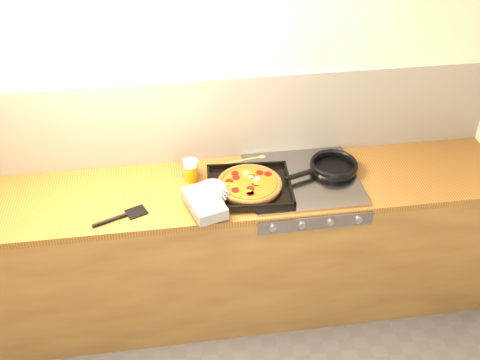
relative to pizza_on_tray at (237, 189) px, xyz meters
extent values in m
plane|color=#BDB2A0|center=(-0.07, 0.39, 0.30)|extent=(3.20, 0.00, 3.20)
cube|color=white|center=(-0.07, 0.38, 0.20)|extent=(3.20, 0.02, 0.50)
cube|color=olive|center=(-0.07, 0.09, -0.52)|extent=(3.20, 0.60, 0.86)
cube|color=brown|center=(-0.07, 0.09, -0.07)|extent=(3.20, 0.60, 0.04)
cube|color=gray|center=(0.38, -0.21, -0.10)|extent=(0.60, 0.03, 0.08)
cylinder|color=#A5A5AA|center=(0.15, -0.22, -0.10)|extent=(0.04, 0.02, 0.04)
cylinder|color=#A5A5AA|center=(0.30, -0.22, -0.10)|extent=(0.04, 0.02, 0.04)
cylinder|color=#A5A5AA|center=(0.45, -0.22, -0.10)|extent=(0.04, 0.02, 0.04)
cylinder|color=#A5A5AA|center=(0.60, -0.22, -0.10)|extent=(0.04, 0.02, 0.04)
cube|color=gray|center=(0.38, 0.09, -0.04)|extent=(0.60, 0.56, 0.02)
cube|color=black|center=(0.07, 0.03, -0.02)|extent=(0.47, 0.41, 0.01)
cube|color=black|center=(0.08, 0.22, -0.01)|extent=(0.44, 0.04, 0.02)
cube|color=black|center=(0.06, -0.15, -0.01)|extent=(0.44, 0.04, 0.02)
cube|color=black|center=(0.29, 0.02, -0.01)|extent=(0.04, 0.39, 0.02)
cube|color=black|center=(-0.14, 0.05, -0.01)|extent=(0.04, 0.39, 0.02)
cylinder|color=brown|center=(0.07, 0.03, -0.01)|extent=(0.35, 0.35, 0.02)
torus|color=brown|center=(0.07, 0.03, 0.00)|extent=(0.37, 0.37, 0.03)
cylinder|color=orange|center=(0.07, 0.03, 0.01)|extent=(0.31, 0.31, 0.01)
cylinder|color=maroon|center=(0.10, 0.01, 0.01)|extent=(0.04, 0.04, 0.01)
cylinder|color=maroon|center=(0.01, 0.12, 0.01)|extent=(0.04, 0.04, 0.01)
cylinder|color=maroon|center=(0.06, -0.07, 0.01)|extent=(0.04, 0.04, 0.01)
cylinder|color=maroon|center=(-0.03, 0.05, 0.01)|extent=(0.04, 0.04, 0.01)
cylinder|color=maroon|center=(0.14, 0.11, 0.01)|extent=(0.04, 0.04, 0.01)
cylinder|color=maroon|center=(0.09, 0.08, 0.01)|extent=(0.04, 0.04, 0.01)
cylinder|color=maroon|center=(-0.01, -0.03, 0.01)|extent=(0.04, 0.04, 0.01)
cylinder|color=maroon|center=(0.18, 0.09, 0.01)|extent=(0.04, 0.04, 0.01)
cylinder|color=maroon|center=(0.06, -0.06, 0.01)|extent=(0.04, 0.04, 0.01)
cylinder|color=maroon|center=(0.07, -0.03, 0.01)|extent=(0.04, 0.04, 0.01)
cylinder|color=maroon|center=(0.01, 0.08, 0.01)|extent=(0.04, 0.04, 0.01)
ellipsoid|color=gold|center=(-0.02, 0.02, 0.02)|extent=(0.04, 0.03, 0.01)
ellipsoid|color=gold|center=(-0.04, 0.03, 0.02)|extent=(0.04, 0.03, 0.01)
ellipsoid|color=gold|center=(0.07, 0.09, 0.02)|extent=(0.04, 0.03, 0.01)
ellipsoid|color=gold|center=(0.06, 0.13, 0.02)|extent=(0.04, 0.03, 0.01)
ellipsoid|color=gold|center=(0.05, -0.05, 0.02)|extent=(0.04, 0.03, 0.01)
ellipsoid|color=gold|center=(0.11, 0.01, 0.02)|extent=(0.04, 0.03, 0.01)
ellipsoid|color=gold|center=(0.10, 0.03, 0.02)|extent=(0.04, 0.03, 0.01)
ellipsoid|color=gold|center=(-0.01, 0.01, 0.02)|extent=(0.04, 0.03, 0.01)
ellipsoid|color=gold|center=(0.08, 0.11, 0.02)|extent=(0.04, 0.03, 0.01)
ellipsoid|color=silver|center=(0.07, 0.12, 0.01)|extent=(0.04, 0.04, 0.01)
ellipsoid|color=silver|center=(0.09, 0.07, 0.01)|extent=(0.04, 0.04, 0.01)
ellipsoid|color=silver|center=(0.11, 0.05, 0.01)|extent=(0.04, 0.04, 0.01)
cube|color=black|center=(-0.18, -0.11, 0.01)|extent=(0.22, 0.30, 0.06)
ellipsoid|color=black|center=(-0.13, 0.01, 0.01)|extent=(0.16, 0.16, 0.06)
cylinder|color=black|center=(-0.10, -0.09, 0.01)|extent=(0.10, 0.12, 0.06)
cylinder|color=black|center=(0.56, 0.14, -0.03)|extent=(0.31, 0.31, 0.01)
torus|color=black|center=(0.56, 0.14, 0.00)|extent=(0.34, 0.34, 0.03)
cube|color=black|center=(0.36, 0.07, 0.00)|extent=(0.19, 0.08, 0.02)
cylinder|color=maroon|center=(-0.24, 0.23, 0.01)|extent=(0.09, 0.09, 0.10)
cylinder|color=#B2B2B7|center=(-0.24, 0.23, 0.06)|extent=(0.10, 0.10, 0.01)
cylinder|color=#B2B2B7|center=(-0.24, 0.23, -0.04)|extent=(0.10, 0.10, 0.01)
cylinder|color=orange|center=(-0.23, 0.18, 0.00)|extent=(0.09, 0.09, 0.09)
cylinder|color=silver|center=(-0.23, 0.18, 0.06)|extent=(0.09, 0.09, 0.03)
cylinder|color=olive|center=(0.05, 0.30, -0.04)|extent=(0.26, 0.06, 0.02)
ellipsoid|color=olive|center=(0.19, 0.33, -0.04)|extent=(0.06, 0.04, 0.02)
cube|color=black|center=(-0.53, -0.06, -0.04)|extent=(0.12, 0.12, 0.01)
cylinder|color=black|center=(-0.66, -0.12, -0.04)|extent=(0.17, 0.09, 0.02)
camera|label=1|loc=(-0.32, -2.33, 1.77)|focal=42.00mm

